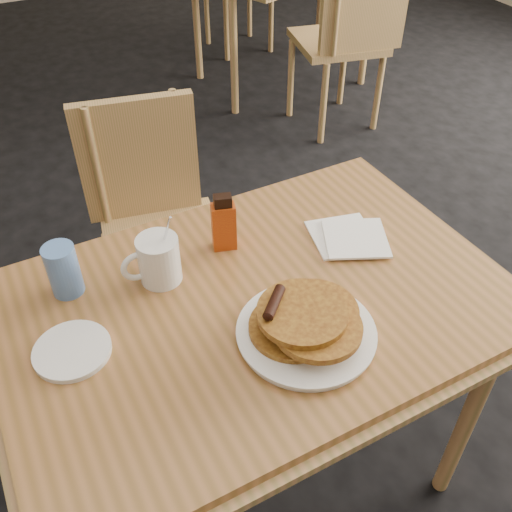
{
  "coord_description": "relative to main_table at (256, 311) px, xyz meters",
  "views": [
    {
      "loc": [
        -0.35,
        -0.76,
        1.64
      ],
      "look_at": [
        0.05,
        0.03,
        0.87
      ],
      "focal_mm": 40.0,
      "sensor_mm": 36.0,
      "label": 1
    }
  ],
  "objects": [
    {
      "name": "floor",
      "position": [
        -0.05,
        -0.03,
        -0.71
      ],
      "size": [
        10.0,
        10.0,
        0.0
      ],
      "primitive_type": "plane",
      "color": "black",
      "rests_on": "ground"
    },
    {
      "name": "main_table",
      "position": [
        0.0,
        0.0,
        0.0
      ],
      "size": [
        1.17,
        0.81,
        0.75
      ],
      "rotation": [
        0.0,
        0.0,
        0.03
      ],
      "color": "#9E6538",
      "rests_on": "floor"
    },
    {
      "name": "chair_main_far",
      "position": [
        -0.01,
        0.75,
        -0.19
      ],
      "size": [
        0.45,
        0.46,
        0.86
      ],
      "rotation": [
        0.0,
        0.0,
        -0.18
      ],
      "color": "tan",
      "rests_on": "floor"
    },
    {
      "name": "chair_neighbor_near",
      "position": [
        1.4,
        1.69,
        -0.11
      ],
      "size": [
        0.53,
        0.53,
        0.99
      ],
      "rotation": [
        0.0,
        0.0,
        -0.21
      ],
      "color": "tan",
      "rests_on": "floor"
    },
    {
      "name": "pancake_plate",
      "position": [
        0.04,
        -0.14,
        0.07
      ],
      "size": [
        0.29,
        0.29,
        0.1
      ],
      "rotation": [
        0.0,
        0.0,
        0.35
      ],
      "color": "white",
      "rests_on": "main_table"
    },
    {
      "name": "coffee_mug",
      "position": [
        -0.17,
        0.15,
        0.1
      ],
      "size": [
        0.13,
        0.09,
        0.18
      ],
      "rotation": [
        0.0,
        0.0,
        0.32
      ],
      "color": "white",
      "rests_on": "main_table"
    },
    {
      "name": "syrup_bottle",
      "position": [
        0.01,
        0.19,
        0.11
      ],
      "size": [
        0.06,
        0.05,
        0.15
      ],
      "rotation": [
        0.0,
        0.0,
        -0.28
      ],
      "color": "maroon",
      "rests_on": "main_table"
    },
    {
      "name": "napkin_stack",
      "position": [
        0.29,
        0.08,
        0.05
      ],
      "size": [
        0.21,
        0.22,
        0.01
      ],
      "rotation": [
        0.0,
        0.0,
        -0.21
      ],
      "color": "white",
      "rests_on": "main_table"
    },
    {
      "name": "blue_tumbler",
      "position": [
        -0.36,
        0.21,
        0.11
      ],
      "size": [
        0.09,
        0.09,
        0.12
      ],
      "primitive_type": "cylinder",
      "rotation": [
        0.0,
        0.0,
        -0.3
      ],
      "color": "#5682CB",
      "rests_on": "main_table"
    },
    {
      "name": "side_saucer",
      "position": [
        -0.4,
        0.03,
        0.05
      ],
      "size": [
        0.16,
        0.16,
        0.01
      ],
      "primitive_type": "cylinder",
      "rotation": [
        0.0,
        0.0,
        0.06
      ],
      "color": "white",
      "rests_on": "main_table"
    }
  ]
}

